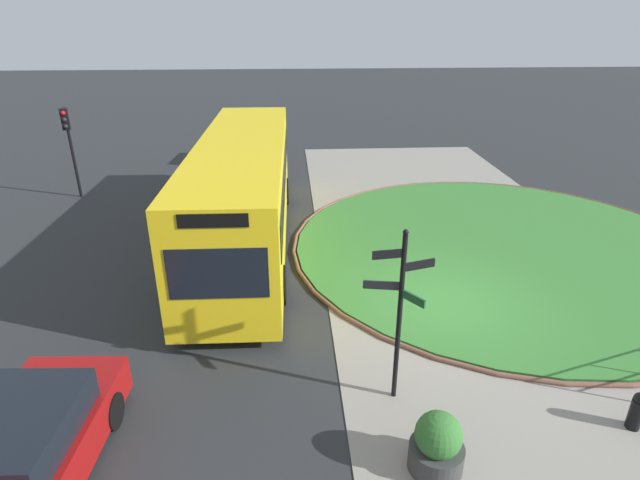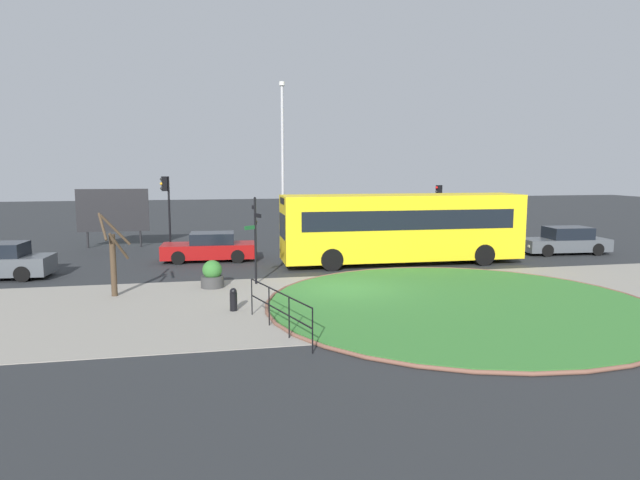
{
  "view_description": "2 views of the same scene",
  "coord_description": "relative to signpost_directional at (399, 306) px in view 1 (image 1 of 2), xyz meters",
  "views": [
    {
      "loc": [
        -10.47,
        3.7,
        6.59
      ],
      "look_at": [
        0.52,
        3.0,
        1.65
      ],
      "focal_mm": 28.32,
      "sensor_mm": 36.0,
      "label": 1
    },
    {
      "loc": [
        -4.9,
        -19.65,
        4.58
      ],
      "look_at": [
        -0.24,
        3.24,
        1.49
      ],
      "focal_mm": 31.29,
      "sensor_mm": 36.0,
      "label": 2
    }
  ],
  "objects": [
    {
      "name": "bollard_foreground",
      "position": [
        -1.06,
        -4.0,
        -1.59
      ],
      "size": [
        0.24,
        0.24,
        0.76
      ],
      "color": "black",
      "rests_on": "ground"
    },
    {
      "name": "sidewalk_paving",
      "position": [
        3.09,
        -3.44,
        -1.96
      ],
      "size": [
        32.0,
        8.82,
        0.02
      ],
      "primitive_type": "cube",
      "color": "gray",
      "rests_on": "ground"
    },
    {
      "name": "grass_island",
      "position": [
        6.35,
        -4.64,
        -1.92
      ],
      "size": [
        12.63,
        12.63,
        0.1
      ],
      "primitive_type": "cylinder",
      "color": "#387A33",
      "rests_on": "ground"
    },
    {
      "name": "bus_yellow",
      "position": [
        7.16,
        3.22,
        -0.22
      ],
      "size": [
        11.35,
        2.66,
        3.27
      ],
      "rotation": [
        0.0,
        0.0,
        3.13
      ],
      "color": "yellow",
      "rests_on": "ground"
    },
    {
      "name": "traffic_light_near",
      "position": [
        11.98,
        10.05,
        0.57
      ],
      "size": [
        0.48,
        0.32,
        3.46
      ],
      "rotation": [
        0.0,
        0.0,
        3.41
      ],
      "color": "black",
      "rests_on": "ground"
    },
    {
      "name": "car_near_lane",
      "position": [
        16.67,
        4.43,
        -1.32
      ],
      "size": [
        4.61,
        2.0,
        1.42
      ],
      "rotation": [
        0.0,
        0.0,
        3.08
      ],
      "color": "#474C51",
      "rests_on": "ground"
    },
    {
      "name": "grass_kerb_ring",
      "position": [
        6.35,
        -4.64,
        -1.92
      ],
      "size": [
        12.94,
        12.94,
        0.11
      ],
      "primitive_type": "torus",
      "color": "brown",
      "rests_on": "ground"
    },
    {
      "name": "ground",
      "position": [
        3.09,
        -1.85,
        -1.97
      ],
      "size": [
        120.0,
        120.0,
        0.0
      ],
      "primitive_type": "plane",
      "color": "#282B2D"
    },
    {
      "name": "car_trailing",
      "position": [
        -1.73,
        5.9,
        -1.33
      ],
      "size": [
        4.55,
        2.01,
        1.39
      ],
      "rotation": [
        0.0,
        0.0,
        3.09
      ],
      "color": "maroon",
      "rests_on": "ground"
    },
    {
      "name": "planter_near_signpost",
      "position": [
        -1.67,
        -0.34,
        -1.5
      ],
      "size": [
        0.87,
        0.87,
        1.06
      ],
      "color": "#383838",
      "rests_on": "ground"
    },
    {
      "name": "signpost_directional",
      "position": [
        0.0,
        0.0,
        0.0
      ],
      "size": [
        0.62,
        1.24,
        3.42
      ],
      "color": "black",
      "rests_on": "ground"
    }
  ]
}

